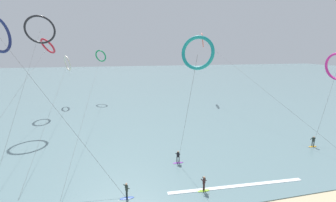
{
  "coord_description": "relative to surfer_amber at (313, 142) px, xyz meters",
  "views": [
    {
      "loc": [
        -7.46,
        -8.59,
        14.47
      ],
      "look_at": [
        0.0,
        23.45,
        7.17
      ],
      "focal_mm": 24.52,
      "sensor_mm": 36.0,
      "label": 1
    }
  ],
  "objects": [
    {
      "name": "surfer_lime",
      "position": [
        -20.41,
        -6.81,
        0.0
      ],
      "size": [
        1.4,
        0.73,
        1.7
      ],
      "rotation": [
        0.0,
        0.0,
        3.97
      ],
      "color": "#8CC62D",
      "rests_on": "ground"
    },
    {
      "name": "wave_crest_mid",
      "position": [
        -16.54,
        -6.82,
        -0.76
      ],
      "size": [
        15.33,
        1.32,
        0.12
      ],
      "primitive_type": "cube",
      "rotation": [
        0.0,
        0.0,
        -0.05
      ],
      "color": "white",
      "rests_on": "ground"
    },
    {
      "name": "sea_water",
      "position": [
        -21.44,
        90.26,
        -0.78
      ],
      "size": [
        400.0,
        200.0,
        0.08
      ],
      "primitive_type": "cube",
      "color": "slate",
      "rests_on": "ground"
    },
    {
      "name": "kite_coral",
      "position": [
        -2.98,
        39.15,
        16.54
      ],
      "size": [
        3.99,
        50.3,
        19.54
      ],
      "rotation": [
        0.0,
        0.0,
        1.19
      ],
      "color": "#EA7260",
      "rests_on": "ground"
    },
    {
      "name": "kite_ivory",
      "position": [
        -41.26,
        40.77,
        10.15
      ],
      "size": [
        4.02,
        47.54,
        13.11
      ],
      "rotation": [
        0.0,
        0.0,
        2.03
      ],
      "color": "silver",
      "rests_on": "ground"
    },
    {
      "name": "kite_charcoal",
      "position": [
        -42.21,
        22.61,
        17.42
      ],
      "size": [
        5.59,
        29.79,
        20.87
      ],
      "rotation": [
        0.0,
        0.0,
        3.27
      ],
      "color": "black",
      "rests_on": "ground"
    },
    {
      "name": "surfer_violet",
      "position": [
        -21.4,
        -0.32,
        0.0
      ],
      "size": [
        1.4,
        0.69,
        1.7
      ],
      "rotation": [
        0.0,
        0.0,
        5.79
      ],
      "color": "purple",
      "rests_on": "ground"
    },
    {
      "name": "kite_crimson",
      "position": [
        -43.87,
        33.47,
        14.6
      ],
      "size": [
        4.78,
        42.98,
        17.28
      ],
      "rotation": [
        0.0,
        0.0,
        2.3
      ],
      "color": "red",
      "rests_on": "ground"
    },
    {
      "name": "kite_emerald",
      "position": [
        -32.59,
        43.63,
        12.0
      ],
      "size": [
        3.91,
        53.2,
        14.63
      ],
      "rotation": [
        0.0,
        0.0,
        2.55
      ],
      "color": "#199351",
      "rests_on": "ground"
    },
    {
      "name": "surfer_cobalt",
      "position": [
        -28.31,
        -6.23,
        0.0
      ],
      "size": [
        1.4,
        0.64,
        1.7
      ],
      "rotation": [
        0.0,
        0.0,
        4.95
      ],
      "color": "#2647B7",
      "rests_on": "ground"
    },
    {
      "name": "kite_teal",
      "position": [
        -20.1,
        -3.04,
        13.37
      ],
      "size": [
        3.47,
        4.22,
        16.05
      ],
      "rotation": [
        0.0,
        0.0,
        5.63
      ],
      "color": "teal",
      "rests_on": "ground"
    },
    {
      "name": "surfer_amber",
      "position": [
        0.0,
        0.0,
        0.0
      ],
      "size": [
        1.4,
        0.62,
        1.7
      ],
      "rotation": [
        0.0,
        0.0,
        1.71
      ],
      "color": "orange",
      "rests_on": "ground"
    }
  ]
}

